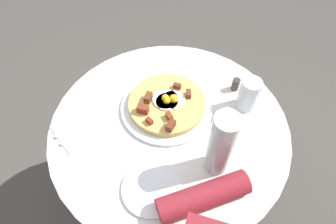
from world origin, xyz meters
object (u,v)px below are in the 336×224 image
Objects in this scene: breakfast_pizza at (167,103)px; water_glass at (249,94)px; pepper_shaker at (236,84)px; bread_plate at (152,188)px; salt_shaker at (227,114)px; dining_table at (169,148)px; water_bottle at (221,145)px; knife at (85,129)px; pizza_plate at (167,106)px; fork at (80,122)px.

breakfast_pizza is 0.28m from water_glass.
water_glass is 2.56× the size of pepper_shaker.
salt_shaker is (-0.16, -0.31, 0.02)m from bread_plate.
breakfast_pizza is 5.66× the size of pepper_shaker.
water_bottle is (-0.18, 0.10, 0.28)m from dining_table.
salt_shaker is 1.08× the size of pepper_shaker.
bread_plate is at bearing 94.17° from dining_table.
breakfast_pizza reaches higher than bread_plate.
knife is 3.57× the size of salt_shaker.
pizza_plate is 0.21m from salt_shaker.
water_glass is (-0.26, -0.09, 0.05)m from pizza_plate.
pepper_shaker is (-0.45, -0.32, 0.02)m from knife.
salt_shaker reaches higher than knife.
bread_plate is (-0.04, 0.30, -0.00)m from pizza_plate.
pizza_plate is 1.79× the size of fork.
bread_plate is 3.73× the size of pepper_shaker.
breakfast_pizza is 5.25× the size of salt_shaker.
water_bottle reaches higher than fork.
water_glass reaches higher than pepper_shaker.
knife is at bearing 36.05° from pepper_shaker.
salt_shaker is (-0.44, -0.18, 0.02)m from knife.
knife is 3.84× the size of pepper_shaker.
breakfast_pizza is at bearing 95.90° from pizza_plate.
breakfast_pizza is 2.21× the size of water_glass.
bread_plate is 3.46× the size of salt_shaker.
pepper_shaker is (-0.19, -0.22, 0.19)m from dining_table.
pizza_plate is at bearing -84.10° from breakfast_pizza.
fork is 0.57m from pepper_shaker.
bread_plate is at bearing 38.51° from water_bottle.
pizza_plate is at bearing -39.64° from water_bottle.
knife is 0.76× the size of water_bottle.
salt_shaker reaches higher than fork.
water_glass reaches higher than knife.
dining_table is 17.12× the size of pepper_shaker.
dining_table is at bearing 112.96° from pizza_plate.
pizza_plate is 0.27m from pepper_shaker.
salt_shaker is at bearing 141.35° from fork.
dining_table is at bearing 33.03° from water_glass.
breakfast_pizza reaches higher than fork.
fork is at bearing 32.65° from pepper_shaker.
knife is (0.26, 0.10, 0.17)m from dining_table.
pizza_plate is 0.30m from fork.
dining_table is 0.35m from fork.
pizza_plate is (0.03, -0.06, 0.17)m from dining_table.
water_bottle is at bearing 122.37° from knife.
fork is (0.29, 0.08, 0.17)m from dining_table.
bread_plate is (-0.02, 0.23, 0.17)m from dining_table.
water_bottle reaches higher than knife.
pizza_plate is 1.36× the size of water_bottle.
knife reaches higher than dining_table.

